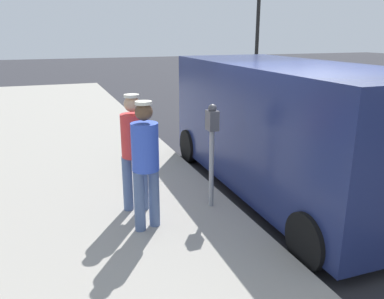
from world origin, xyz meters
name	(u,v)px	position (x,y,z in m)	size (l,w,h in m)	color
ground_plane	(298,208)	(0.00, 0.00, 0.00)	(80.00, 80.00, 0.00)	#2D2D33
sidewalk_slab	(60,246)	(3.50, 0.00, 0.07)	(5.00, 32.00, 0.15)	#9E998E
parking_meter_near	(212,138)	(1.35, -0.28, 1.18)	(0.14, 0.18, 1.52)	gray
pedestrian_in_blue	(145,158)	(2.39, 0.05, 1.11)	(0.35, 0.34, 1.67)	#4C608C
pedestrian_in_red	(134,146)	(2.41, -0.55, 1.11)	(0.35, 0.34, 1.67)	#4C608C
parked_van	(286,125)	(-0.15, -0.70, 1.15)	(2.19, 5.23, 2.15)	navy
traffic_light_corner	(275,11)	(-6.26, -10.99, 3.52)	(2.48, 0.42, 5.20)	black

